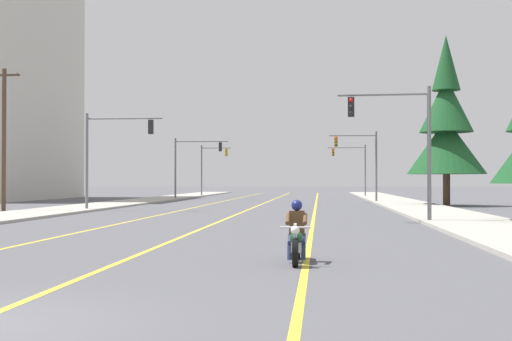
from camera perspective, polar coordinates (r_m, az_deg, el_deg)
lane_stripe_center at (r=53.57m, az=0.47°, el=-2.91°), size 0.16×100.00×0.01m
lane_stripe_left at (r=54.10m, az=-3.95°, el=-2.89°), size 0.16×100.00×0.01m
lane_stripe_right at (r=53.37m, az=5.14°, el=-2.92°), size 0.16×100.00×0.01m
sidewalk_kerb_right at (r=48.83m, az=13.39°, el=-3.01°), size 4.40×110.00×0.14m
sidewalk_kerb_left at (r=50.97m, az=-12.93°, el=-2.92°), size 4.40×110.00×0.14m
motorcycle_with_rider at (r=15.66m, az=3.48°, el=-5.74°), size 0.70×2.19×1.46m
traffic_signal_near_right at (r=31.05m, az=12.45°, el=3.10°), size 4.21×0.37×6.20m
traffic_signal_near_left at (r=43.27m, az=-12.49°, el=2.05°), size 4.97×0.37×6.20m
traffic_signal_mid_right at (r=58.78m, az=9.12°, el=1.23°), size 4.20×0.48×6.20m
traffic_signal_mid_left at (r=67.37m, az=-5.59°, el=1.02°), size 5.47×0.41×6.20m
traffic_signal_far_right at (r=80.19m, az=8.41°, el=0.69°), size 4.54×0.48×6.20m
traffic_signal_far_left at (r=80.45m, az=-3.98°, el=0.63°), size 3.61×0.52×6.20m
utility_pole_left_near at (r=43.62m, az=-20.76°, el=2.69°), size 1.96×0.26×8.78m
conifer_tree_right_verge_far at (r=52.54m, az=15.97°, el=3.57°), size 5.90×5.90×12.98m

